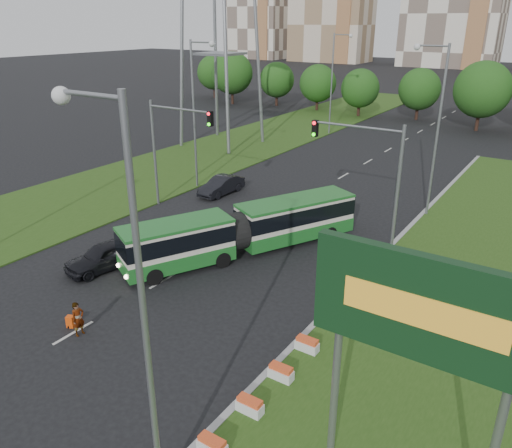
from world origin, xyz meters
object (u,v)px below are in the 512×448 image
Objects in this scene: traffic_mast_median at (373,167)px; traffic_mast_left at (169,139)px; pedestrian at (78,319)px; billboard at (422,321)px; shopping_trolley at (71,322)px; articulated_bus at (241,228)px; car_left_far at (221,186)px; car_left_near at (105,256)px.

traffic_mast_median and traffic_mast_left have the same top height.
pedestrian is (7.76, -14.90, -4.52)m from traffic_mast_left.
traffic_mast_median is (-7.47, 16.00, -0.81)m from billboard.
billboard is 1.00× the size of traffic_mast_left.
shopping_trolley is at bearing 179.04° from billboard.
shopping_trolley is (-8.26, -15.74, -5.06)m from traffic_mast_median.
billboard is 1.00× the size of traffic_mast_median.
articulated_bus is at bearing -21.65° from traffic_mast_left.
articulated_bus is 3.41× the size of car_left_far.
articulated_bus reaches higher than car_left_far.
car_left_far is at bearing 22.76° from pedestrian.
traffic_mast_median is at bearing 3.77° from traffic_mast_left.
traffic_mast_left is 10.23m from articulated_bus.
shopping_trolley is at bearing 83.57° from pedestrian.
shopping_trolley is (-0.86, 0.16, -0.54)m from pedestrian.
car_left_far is 20.25m from shopping_trolley.
traffic_mast_left is 1.72× the size of car_left_near.
articulated_bus is (8.82, -3.50, -3.82)m from traffic_mast_left.
shopping_trolley is (5.82, -19.39, -0.45)m from car_left_far.
traffic_mast_median is 8.66m from articulated_bus.
billboard reaches higher than articulated_bus.
pedestrian is at bearing -38.02° from car_left_near.
car_left_near is at bearing -103.34° from articulated_bus.
pedestrian is at bearing 179.59° from billboard.
traffic_mast_median is 15.19m from traffic_mast_left.
shopping_trolley is at bearing -43.47° from car_left_near.
billboard is 27.16m from traffic_mast_left.
traffic_mast_median is 16.43m from car_left_near.
pedestrian is 2.88× the size of shopping_trolley.
billboard is at bearing -12.95° from articulated_bus.
traffic_mast_median is at bearing -11.65° from car_left_far.
car_left_near is 14.58m from car_left_far.
articulated_bus is 11.47m from pedestrian.
traffic_mast_median is at bearing 115.03° from billboard.
car_left_near is 1.05× the size of car_left_far.
car_left_far reaches higher than shopping_trolley.
pedestrian is at bearing -114.96° from traffic_mast_median.
billboard is at bearing -86.51° from pedestrian.
pedestrian is at bearing -62.49° from traffic_mast_left.
billboard reaches higher than car_left_far.
articulated_bus is at bearing -144.62° from traffic_mast_median.
car_left_far is (1.08, 4.65, -4.62)m from traffic_mast_left.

